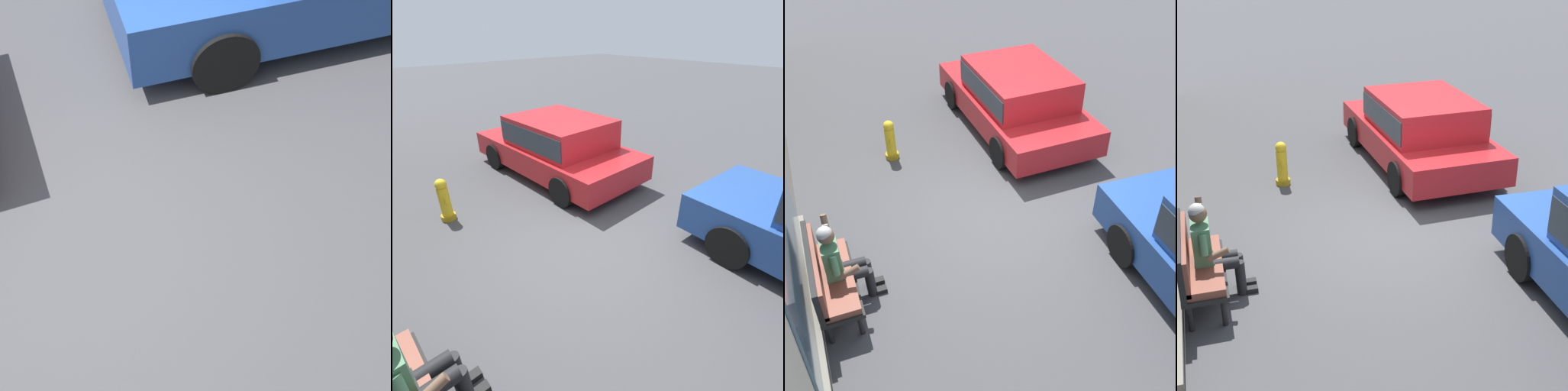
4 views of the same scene
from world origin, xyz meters
The scene contains 1 object.
ground_plane centered at (0.00, 0.00, 0.00)m, with size 60.00×60.00×0.00m, color #424244.
Camera 1 is at (-0.08, 2.60, 3.93)m, focal length 55.00 mm.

